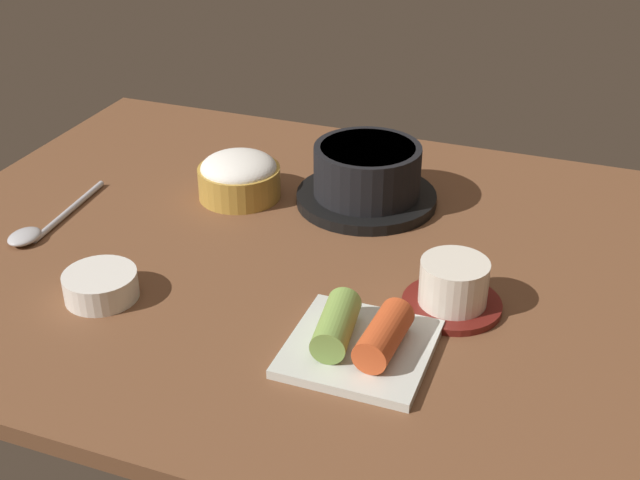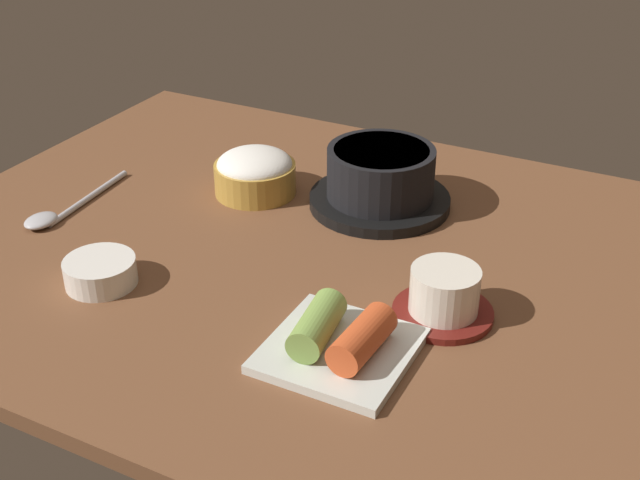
# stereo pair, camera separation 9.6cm
# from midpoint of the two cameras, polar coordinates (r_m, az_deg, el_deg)

# --- Properties ---
(dining_table) EXTENTS (1.00, 0.76, 0.02)m
(dining_table) POSITION_cam_midpoint_polar(r_m,az_deg,el_deg) (1.01, -3.41, -1.33)
(dining_table) COLOR brown
(dining_table) RESTS_ON ground
(stone_pot) EXTENTS (0.19, 0.19, 0.08)m
(stone_pot) POSITION_cam_midpoint_polar(r_m,az_deg,el_deg) (1.09, 0.72, 4.30)
(stone_pot) COLOR black
(stone_pot) RESTS_ON dining_table
(rice_bowl) EXTENTS (0.11, 0.11, 0.06)m
(rice_bowl) POSITION_cam_midpoint_polar(r_m,az_deg,el_deg) (1.13, -8.02, 4.30)
(rice_bowl) COLOR #B78C38
(rice_bowl) RESTS_ON dining_table
(tea_cup_with_saucer) EXTENTS (0.11, 0.11, 0.06)m
(tea_cup_with_saucer) POSITION_cam_midpoint_polar(r_m,az_deg,el_deg) (0.89, 6.07, -3.32)
(tea_cup_with_saucer) COLOR maroon
(tea_cup_with_saucer) RESTS_ON dining_table
(kimchi_plate) EXTENTS (0.14, 0.14, 0.05)m
(kimchi_plate) POSITION_cam_midpoint_polar(r_m,az_deg,el_deg) (0.83, -0.63, -6.89)
(kimchi_plate) COLOR silver
(kimchi_plate) RESTS_ON dining_table
(side_bowl_near) EXTENTS (0.08, 0.08, 0.03)m
(side_bowl_near) POSITION_cam_midpoint_polar(r_m,az_deg,el_deg) (0.95, -17.62, -3.01)
(side_bowl_near) COLOR white
(side_bowl_near) RESTS_ON dining_table
(spoon) EXTENTS (0.04, 0.19, 0.01)m
(spoon) POSITION_cam_midpoint_polar(r_m,az_deg,el_deg) (1.11, -20.98, 0.74)
(spoon) COLOR #B7B7BC
(spoon) RESTS_ON dining_table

